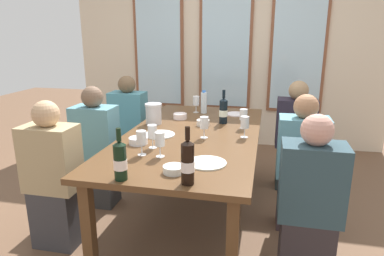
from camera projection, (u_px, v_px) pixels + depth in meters
ground_plane at (192, 212)px, 3.09m from camera, size 12.00×12.00×0.00m
back_wall_with_windows at (226, 40)px, 4.69m from camera, size 4.29×0.10×2.90m
dining_table at (192, 141)px, 2.91m from camera, size 1.09×2.15×0.74m
white_plate_0 at (236, 114)px, 3.54m from camera, size 0.22×0.22×0.01m
white_plate_1 at (159, 135)px, 2.84m from camera, size 0.26×0.26×0.01m
white_plate_2 at (207, 163)px, 2.22m from camera, size 0.26×0.26×0.01m
metal_pitcher at (154, 114)px, 3.16m from camera, size 0.16×0.16×0.19m
wine_bottle_0 at (188, 162)px, 1.90m from camera, size 0.08×0.08×0.33m
wine_bottle_1 at (223, 111)px, 3.18m from camera, size 0.08×0.08×0.31m
wine_bottle_2 at (120, 160)px, 1.96m from camera, size 0.08×0.08×0.31m
tasting_bowl_0 at (138, 141)px, 2.61m from camera, size 0.14×0.14×0.05m
tasting_bowl_1 at (174, 169)px, 2.07m from camera, size 0.13×0.13×0.04m
tasting_bowl_2 at (203, 123)px, 3.12m from camera, size 0.12×0.12×0.05m
tasting_bowl_3 at (180, 116)px, 3.36m from camera, size 0.13×0.13×0.05m
water_bottle at (204, 102)px, 3.58m from camera, size 0.06×0.06×0.24m
wine_glass_0 at (244, 115)px, 3.00m from camera, size 0.07×0.07×0.17m
wine_glass_1 at (196, 102)px, 3.60m from camera, size 0.07×0.07×0.17m
wine_glass_2 at (245, 123)px, 2.75m from camera, size 0.07×0.07×0.17m
wine_glass_3 at (204, 123)px, 2.73m from camera, size 0.07×0.07×0.17m
wine_glass_4 at (160, 140)px, 2.31m from camera, size 0.07×0.07×0.17m
wine_glass_5 at (141, 139)px, 2.35m from camera, size 0.07×0.07×0.17m
wine_glass_6 at (152, 133)px, 2.50m from camera, size 0.07×0.07×0.17m
seated_person_0 at (53, 179)px, 2.50m from camera, size 0.38×0.24×1.11m
seated_person_1 at (309, 207)px, 2.11m from camera, size 0.38×0.24×1.11m
seated_person_2 at (96, 150)px, 3.12m from camera, size 0.38×0.24×1.11m
seated_person_3 at (301, 167)px, 2.74m from camera, size 0.38×0.24×1.11m
seated_person_4 at (129, 128)px, 3.83m from camera, size 0.38×0.24×1.11m
seated_person_5 at (295, 139)px, 3.45m from camera, size 0.38×0.24×1.11m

